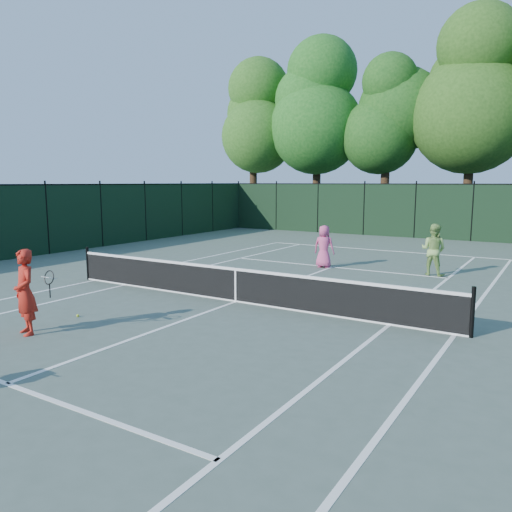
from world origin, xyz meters
The scene contains 19 objects.
ground centered at (0.00, 0.00, 0.00)m, with size 90.00×90.00×0.00m, color #49584D.
sideline_doubles_left centered at (-5.49, 0.00, 0.00)m, with size 0.10×23.77×0.01m, color white.
sideline_doubles_right centered at (5.49, 0.00, 0.00)m, with size 0.10×23.77×0.01m, color white.
sideline_singles_left centered at (-4.12, 0.00, 0.00)m, with size 0.10×23.77×0.01m, color white.
sideline_singles_right centered at (4.12, 0.00, 0.00)m, with size 0.10×23.77×0.01m, color white.
baseline_far centered at (0.00, 11.88, 0.00)m, with size 10.97×0.10×0.01m, color white.
service_line_near centered at (0.00, -6.40, 0.00)m, with size 8.23×0.10×0.01m, color white.
service_line_far centered at (0.00, 6.40, 0.00)m, with size 8.23×0.10×0.01m, color white.
center_service_line centered at (0.00, 0.00, 0.00)m, with size 0.10×12.80×0.01m, color white.
tennis_net centered at (0.00, 0.00, 0.48)m, with size 11.69×0.09×1.06m.
fence_far centered at (0.00, 18.00, 1.50)m, with size 24.00×0.05×3.00m, color black.
tree_0 centered at (-13.00, 21.50, 8.16)m, with size 6.40×6.40×13.14m.
tree_1 centered at (-8.00, 22.00, 8.69)m, with size 6.80×6.80×13.98m.
tree_2 centered at (-3.00, 21.80, 7.73)m, with size 6.00×6.00×12.40m.
tree_3 centered at (2.00, 22.30, 9.01)m, with size 7.00×7.00×14.45m.
coach centered at (-2.09, -4.64, 0.89)m, with size 1.06×0.60×1.78m.
player_pink centered at (-0.25, 6.17, 0.78)m, with size 0.80×0.56×1.57m.
player_green centered at (3.54, 6.68, 0.88)m, with size 0.95×0.79×1.75m.
loose_ball_midcourt centered at (-2.30, -3.21, 0.03)m, with size 0.07×0.07×0.07m, color #ADCB29.
Camera 1 is at (7.26, -10.65, 3.14)m, focal length 35.00 mm.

